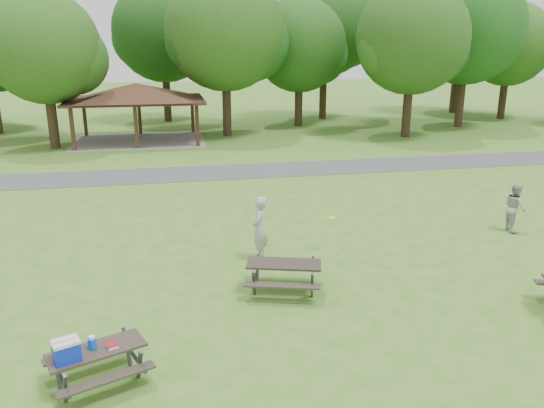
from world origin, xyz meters
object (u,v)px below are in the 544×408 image
Objects in this scene: picnic_table_near at (88,354)px; frisbee_thrower at (259,229)px; frisbee_catcher at (515,207)px; picnic_table_middle at (284,270)px.

frisbee_thrower is (4.22, 5.48, 0.27)m from picnic_table_near.
picnic_table_near is at bearing -17.29° from frisbee_thrower.
frisbee_thrower reaches higher than frisbee_catcher.
frisbee_catcher is at bearing 19.02° from picnic_table_middle.
frisbee_thrower reaches higher than picnic_table_middle.
frisbee_thrower reaches higher than picnic_table_near.
frisbee_catcher reaches higher than picnic_table_middle.
picnic_table_near is 1.28× the size of frisbee_catcher.
frisbee_thrower is (-0.25, 2.25, 0.36)m from picnic_table_middle.
picnic_table_near is at bearing 126.13° from frisbee_catcher.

